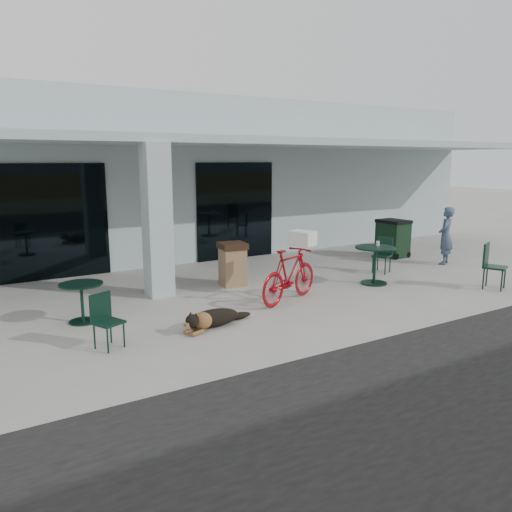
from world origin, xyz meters
TOP-DOWN VIEW (x-y plane):
  - ground at (0.00, 0.00)m, footprint 80.00×80.00m
  - building at (0.00, 8.50)m, footprint 22.00×7.00m
  - storefront_glass_left at (-3.20, 4.98)m, footprint 2.80×0.06m
  - storefront_glass_right at (1.80, 4.98)m, footprint 2.40×0.06m
  - column at (-1.50, 2.30)m, footprint 0.50×0.50m
  - overhang at (0.00, 3.60)m, footprint 22.00×2.80m
  - bicycle at (0.54, 0.51)m, footprint 1.86×1.12m
  - laundry_basket at (0.96, 0.67)m, footprint 0.51×0.58m
  - dog at (-1.44, -0.10)m, footprint 1.12×0.70m
  - cup_near_dog at (-0.96, 0.48)m, footprint 0.08×0.08m
  - cafe_table_near at (-3.27, 1.30)m, footprint 0.93×0.93m
  - cafe_chair_near at (-3.21, -0.15)m, footprint 0.50×0.52m
  - cafe_table_far at (3.01, 0.69)m, footprint 0.97×0.97m
  - cafe_chair_far_a at (4.93, -1.00)m, footprint 0.61×0.63m
  - cafe_chair_far_b at (3.98, 1.42)m, footprint 0.56×0.54m
  - person at (6.20, 1.31)m, footprint 0.67×0.59m
  - cup_on_table at (3.17, 0.78)m, footprint 0.08×0.08m
  - trash_receptacle at (0.20, 2.24)m, footprint 0.64×0.64m
  - wheeled_bin at (5.80, 2.80)m, footprint 0.70×0.87m

SIDE VIEW (x-z plane):
  - ground at x=0.00m, z-range 0.00..0.00m
  - cup_near_dog at x=-0.96m, z-range 0.00..0.09m
  - dog at x=-1.44m, z-range 0.00..0.35m
  - cafe_table_near at x=-3.27m, z-range 0.00..0.69m
  - cafe_chair_near at x=-3.21m, z-range 0.00..0.82m
  - cafe_table_far at x=3.01m, z-range 0.00..0.85m
  - cafe_chair_far_b at x=3.98m, z-range 0.00..0.88m
  - trash_receptacle at x=0.20m, z-range 0.00..0.97m
  - cafe_chair_far_a at x=4.93m, z-range 0.00..0.99m
  - wheeled_bin at x=5.80m, z-range 0.00..1.08m
  - bicycle at x=0.54m, z-range 0.00..1.08m
  - person at x=6.20m, z-range 0.00..1.55m
  - cup_on_table at x=3.17m, z-range 0.85..0.96m
  - laundry_basket at x=0.96m, z-range 1.08..1.37m
  - storefront_glass_left at x=-3.20m, z-range 0.00..2.70m
  - storefront_glass_right at x=1.80m, z-range 0.00..2.70m
  - column at x=-1.50m, z-range 0.00..3.12m
  - building at x=0.00m, z-range 0.00..4.50m
  - overhang at x=0.00m, z-range 3.12..3.30m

